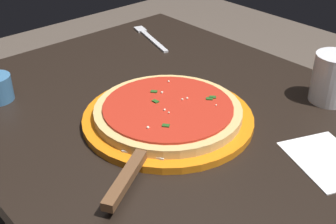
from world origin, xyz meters
TOP-DOWN VIEW (x-y plane):
  - restaurant_table at (0.00, 0.00)m, footprint 0.84×0.71m
  - serving_plate at (-0.04, 0.03)m, footprint 0.31×0.31m
  - pizza at (-0.04, 0.03)m, footprint 0.26×0.26m
  - pizza_server at (-0.12, 0.17)m, footprint 0.15×0.21m
  - cup_tall_drink at (-0.19, -0.25)m, footprint 0.08×0.08m
  - napkin_folded_right at (-0.30, -0.08)m, footprint 0.17×0.15m
  - fork at (0.29, -0.20)m, footprint 0.18×0.07m

SIDE VIEW (x-z plane):
  - restaurant_table at x=0.00m, z-range 0.21..0.97m
  - napkin_folded_right at x=-0.30m, z-range 0.76..0.76m
  - fork at x=0.29m, z-range 0.76..0.76m
  - serving_plate at x=-0.04m, z-range 0.76..0.77m
  - pizza_server at x=-0.12m, z-range 0.77..0.78m
  - pizza at x=-0.04m, z-range 0.77..0.79m
  - cup_tall_drink at x=-0.19m, z-range 0.76..0.86m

